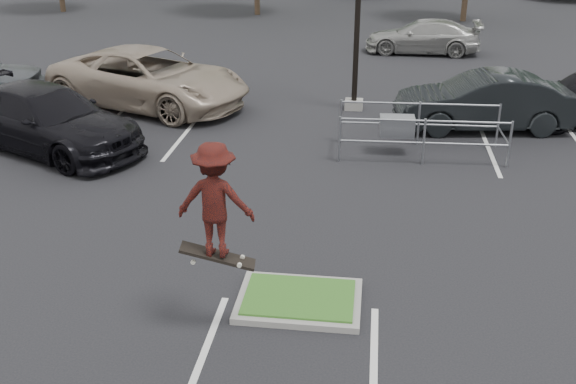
# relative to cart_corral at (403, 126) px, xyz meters

# --- Properties ---
(ground) EXTENTS (120.00, 120.00, 0.00)m
(ground) POSITION_rel_cart_corral_xyz_m (-1.99, -7.88, -0.81)
(ground) COLOR black
(ground) RESTS_ON ground
(grass_median) EXTENTS (2.20, 1.60, 0.16)m
(grass_median) POSITION_rel_cart_corral_xyz_m (-1.99, -7.88, -0.73)
(grass_median) COLOR gray
(grass_median) RESTS_ON ground
(stall_lines) EXTENTS (22.62, 17.60, 0.01)m
(stall_lines) POSITION_rel_cart_corral_xyz_m (-3.34, -1.86, -0.81)
(stall_lines) COLOR silver
(stall_lines) RESTS_ON ground
(cart_corral) EXTENTS (4.60, 1.81, 1.29)m
(cart_corral) POSITION_rel_cart_corral_xyz_m (0.00, 0.00, 0.00)
(cart_corral) COLOR gray
(cart_corral) RESTS_ON ground
(skateboarder) EXTENTS (1.21, 0.70, 2.10)m
(skateboarder) POSITION_rel_cart_corral_xyz_m (-3.19, -8.88, 1.61)
(skateboarder) COLOR black
(skateboarder) RESTS_ON ground
(car_l_tan) EXTENTS (7.69, 5.47, 1.95)m
(car_l_tan) POSITION_rel_cart_corral_xyz_m (-8.49, 3.62, 0.16)
(car_l_tan) COLOR gray
(car_l_tan) RESTS_ON ground
(car_l_black) EXTENTS (6.63, 4.85, 1.78)m
(car_l_black) POSITION_rel_cart_corral_xyz_m (-10.05, -0.88, 0.08)
(car_l_black) COLOR black
(car_l_black) RESTS_ON ground
(car_r_charc) EXTENTS (5.49, 2.53, 1.74)m
(car_r_charc) POSITION_rel_cart_corral_xyz_m (2.51, 2.51, 0.06)
(car_r_charc) COLOR black
(car_r_charc) RESTS_ON ground
(car_far_silver) EXTENTS (5.19, 2.26, 1.48)m
(car_far_silver) POSITION_rel_cart_corral_xyz_m (1.25, 13.19, -0.07)
(car_far_silver) COLOR #9E9D99
(car_far_silver) RESTS_ON ground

